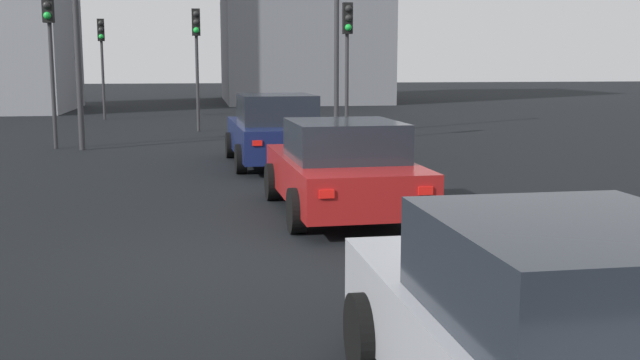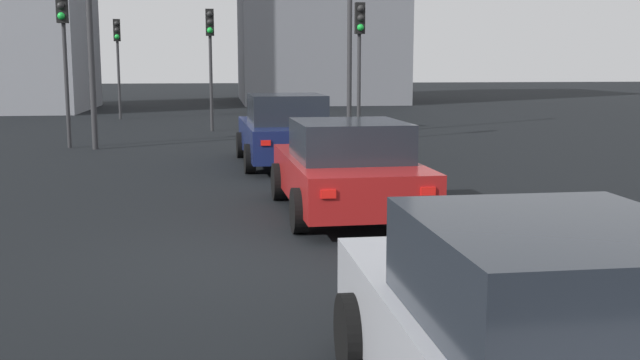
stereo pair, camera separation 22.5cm
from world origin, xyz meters
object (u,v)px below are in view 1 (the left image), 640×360
car_navy_left_lead (276,131)px  car_silver_left_third (560,341)px  traffic_light_near_left (347,43)px  traffic_light_near_right (102,48)px  traffic_light_far_right (49,35)px  car_red_left_second (342,168)px  street_lamp_kerbside (337,1)px  traffic_light_far_left (197,44)px

car_navy_left_lead → car_silver_left_third: 13.38m
traffic_light_near_left → traffic_light_near_right: 13.25m
car_navy_left_lead → car_silver_left_third: car_navy_left_lead is taller
traffic_light_near_left → traffic_light_far_right: (-0.45, 8.30, 0.16)m
car_silver_left_third → traffic_light_near_right: bearing=11.4°
car_red_left_second → car_silver_left_third: size_ratio=1.03×
street_lamp_kerbside → traffic_light_near_left: bearing=176.6°
traffic_light_far_left → street_lamp_kerbside: 5.04m
car_red_left_second → car_silver_left_third: car_silver_left_third is taller
traffic_light_near_left → street_lamp_kerbside: street_lamp_kerbside is taller
car_silver_left_third → traffic_light_far_left: traffic_light_far_left is taller
traffic_light_far_right → street_lamp_kerbside: size_ratio=0.58×
traffic_light_near_right → traffic_light_far_right: traffic_light_far_right is taller
car_silver_left_third → traffic_light_near_left: 18.28m
traffic_light_near_left → traffic_light_far_left: bearing=-135.1°
car_red_left_second → traffic_light_near_right: size_ratio=1.04×
traffic_light_near_right → traffic_light_far_right: bearing=-5.6°
traffic_light_far_left → street_lamp_kerbside: bearing=68.3°
car_silver_left_third → traffic_light_near_right: traffic_light_near_right is taller
traffic_light_near_right → traffic_light_far_left: size_ratio=0.99×
traffic_light_near_right → street_lamp_kerbside: (-7.86, -8.37, 1.38)m
traffic_light_near_right → traffic_light_far_left: 7.19m
car_red_left_second → traffic_light_near_left: 10.99m
car_silver_left_third → traffic_light_near_left: size_ratio=1.01×
car_silver_left_third → traffic_light_far_right: size_ratio=0.96×
traffic_light_near_left → traffic_light_far_left: (4.31, 4.37, 0.05)m
car_silver_left_third → traffic_light_near_left: bearing=-7.7°
traffic_light_near_left → traffic_light_far_left: 6.14m
car_navy_left_lead → car_silver_left_third: size_ratio=1.10×
car_silver_left_third → traffic_light_far_right: bearing=18.5°
car_silver_left_third → traffic_light_far_right: (17.54, 5.97, 2.38)m
traffic_light_near_left → traffic_light_near_right: size_ratio=0.99×
car_navy_left_lead → traffic_light_near_left: bearing=-31.5°
car_silver_left_third → traffic_light_far_left: bearing=4.9°
traffic_light_near_right → street_lamp_kerbside: street_lamp_kerbside is taller
car_silver_left_third → traffic_light_near_left: traffic_light_near_left is taller
traffic_light_near_right → street_lamp_kerbside: 11.56m
traffic_light_near_left → traffic_light_near_right: bearing=-142.2°
car_silver_left_third → street_lamp_kerbside: size_ratio=0.56×
street_lamp_kerbside → traffic_light_far_right: bearing=109.5°
car_navy_left_lead → traffic_light_near_right: size_ratio=1.10×
traffic_light_near_right → car_silver_left_third: bearing=6.5°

